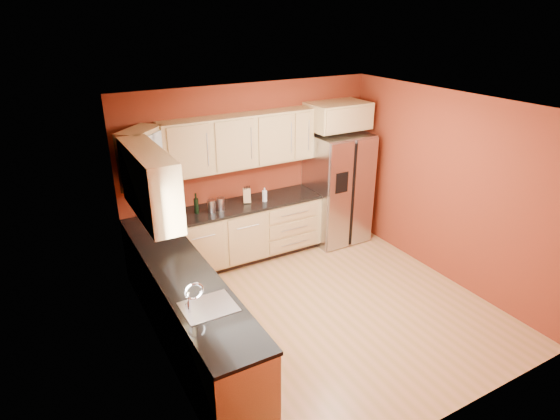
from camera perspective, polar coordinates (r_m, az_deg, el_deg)
name	(u,v)px	position (r m, az deg, el deg)	size (l,w,h in m)	color
floor	(322,310)	(6.16, 5.18, -11.99)	(4.00, 4.00, 0.00)	#AF7F43
ceiling	(331,106)	(5.13, 6.24, 12.50)	(4.00, 4.00, 0.00)	silver
wall_back	(251,170)	(7.13, -3.52, 4.85)	(4.00, 0.04, 2.60)	maroon
wall_front	(463,303)	(4.25, 21.42, -10.49)	(4.00, 0.04, 2.60)	maroon
wall_left	(158,258)	(4.77, -14.64, -5.68)	(0.04, 4.00, 2.60)	maroon
wall_right	(447,188)	(6.79, 19.70, 2.54)	(0.04, 4.00, 2.60)	maroon
base_cabinets_back	(228,237)	(7.00, -6.31, -3.25)	(2.90, 0.60, 0.88)	#A68850
base_cabinets_left	(194,321)	(5.29, -10.49, -13.16)	(0.60, 2.80, 0.88)	#A68850
countertop_back	(227,208)	(6.80, -6.45, 0.19)	(2.90, 0.62, 0.04)	black
countertop_left	(191,284)	(5.03, -10.76, -8.91)	(0.62, 2.80, 0.04)	black
upper_cabinets_back	(240,141)	(6.74, -4.93, 8.37)	(2.30, 0.33, 0.75)	#A68850
upper_cabinets_left	(149,183)	(5.24, -15.64, 3.19)	(0.33, 1.35, 0.75)	#A68850
corner_upper_cabinet	(142,158)	(6.15, -16.43, 6.05)	(0.62, 0.33, 0.75)	#A68850
over_fridge_cabinet	(338,116)	(7.36, 7.07, 11.36)	(0.92, 0.60, 0.40)	#A68850
refrigerator	(337,188)	(7.63, 6.97, 2.69)	(0.90, 0.75, 1.78)	#B1B1B6
window	(173,257)	(4.22, -12.87, -5.57)	(0.03, 0.90, 1.00)	white
sink_faucet	(208,294)	(4.54, -8.80, -10.09)	(0.50, 0.42, 0.30)	silver
canister_left	(212,206)	(6.62, -8.34, 0.47)	(0.11, 0.11, 0.18)	#B1B1B6
canister_right	(221,204)	(6.68, -7.24, 0.76)	(0.11, 0.11, 0.18)	#B1B1B6
wine_bottle_a	(165,208)	(6.51, -13.90, 0.21)	(0.07, 0.07, 0.30)	black
wine_bottle_b	(196,203)	(6.60, -10.19, 0.81)	(0.07, 0.07, 0.30)	black
knife_block	(247,195)	(6.90, -4.06, 1.78)	(0.11, 0.10, 0.21)	tan
soap_dispenser	(265,195)	(6.92, -1.89, 1.89)	(0.07, 0.07, 0.21)	silver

